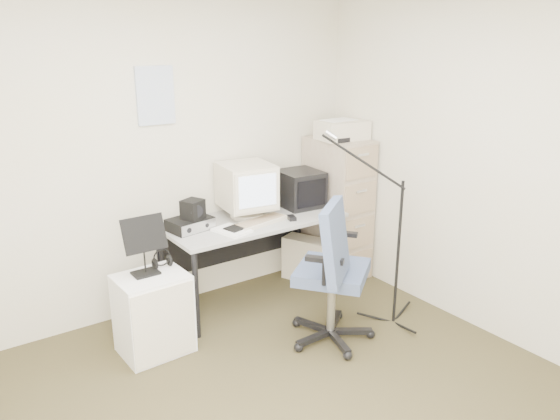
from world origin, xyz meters
TOP-DOWN VIEW (x-y plane):
  - floor at (0.00, 0.00)m, footprint 3.60×3.60m
  - wall_back at (0.00, 1.80)m, footprint 3.60×0.02m
  - wall_right at (1.80, 0.00)m, footprint 0.02×3.60m
  - wall_calendar at (-0.02, 1.79)m, footprint 0.30×0.02m
  - filing_cabinet at (1.58, 1.48)m, footprint 0.40×0.60m
  - printer at (1.58, 1.45)m, footprint 0.46×0.34m
  - desk at (0.63, 1.45)m, footprint 1.50×0.70m
  - crt_monitor at (0.62, 1.54)m, footprint 0.46×0.48m
  - crt_tv at (1.17, 1.53)m, footprint 0.37×0.39m
  - desk_speaker at (0.88, 1.59)m, footprint 0.08×0.08m
  - keyboard at (0.62, 1.32)m, footprint 0.50×0.26m
  - mouse at (0.88, 1.25)m, footprint 0.09×0.11m
  - radio_receiver at (0.08, 1.51)m, footprint 0.36×0.28m
  - radio_speaker at (0.10, 1.49)m, footprint 0.20×0.19m
  - papers at (0.32, 1.28)m, footprint 0.26×0.32m
  - pc_tower at (1.24, 1.50)m, footprint 0.35×0.47m
  - office_chair at (0.73, 0.55)m, footprint 0.92×0.92m
  - side_cart at (-0.41, 1.16)m, footprint 0.49×0.40m
  - music_stand at (-0.42, 1.20)m, footprint 0.33×0.25m
  - headphones at (-0.28, 1.25)m, footprint 0.17×0.17m
  - mic_stand at (1.32, 0.47)m, footprint 0.03×0.03m

SIDE VIEW (x-z plane):
  - floor at x=0.00m, z-range -0.01..0.00m
  - pc_tower at x=1.24m, z-range 0.00..0.41m
  - side_cart at x=-0.41m, z-range 0.00..0.59m
  - desk at x=0.63m, z-range 0.00..0.73m
  - office_chair at x=0.73m, z-range 0.00..1.13m
  - headphones at x=-0.28m, z-range 0.62..0.65m
  - filing_cabinet at x=1.58m, z-range 0.00..1.30m
  - papers at x=0.32m, z-range 0.73..0.75m
  - keyboard at x=0.62m, z-range 0.73..0.76m
  - mouse at x=0.88m, z-range 0.73..0.76m
  - mic_stand at x=1.32m, z-range 0.00..1.52m
  - radio_receiver at x=0.08m, z-range 0.73..0.82m
  - desk_speaker at x=0.88m, z-range 0.73..0.86m
  - music_stand at x=-0.42m, z-range 0.59..1.03m
  - crt_tv at x=1.17m, z-range 0.73..1.05m
  - radio_speaker at x=0.10m, z-range 0.82..0.97m
  - crt_monitor at x=0.62m, z-range 0.73..1.18m
  - wall_back at x=0.00m, z-range 0.00..2.50m
  - wall_right at x=1.80m, z-range 0.00..2.50m
  - printer at x=1.58m, z-range 1.30..1.47m
  - wall_calendar at x=-0.02m, z-range 1.53..1.97m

